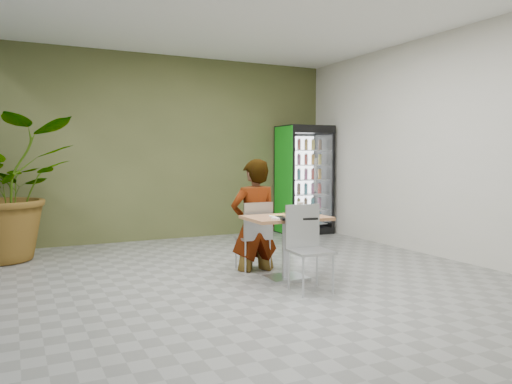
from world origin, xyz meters
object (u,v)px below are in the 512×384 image
cafeteria_tray (296,218)px  seated_woman (254,227)px  potted_plant (4,189)px  beverage_fridge (304,180)px  chair_far (255,231)px  soda_cup (300,209)px  chair_near (306,240)px  dining_table (286,235)px

cafeteria_tray → seated_woman: bearing=96.9°
potted_plant → beverage_fridge: bearing=3.8°
chair_far → soda_cup: (0.35, -0.50, 0.31)m
chair_near → seated_woman: seated_woman is taller
seated_woman → chair_near: bearing=97.5°
chair_far → chair_near: chair_near is taller
beverage_fridge → potted_plant: 5.10m
cafeteria_tray → beverage_fridge: size_ratio=0.20×
dining_table → chair_near: bearing=-93.1°
chair_far → seated_woman: bearing=-93.1°
chair_near → seated_woman: 1.10m
dining_table → seated_woman: seated_woman is taller
chair_near → potted_plant: 4.36m
chair_far → beverage_fridge: (2.24, 2.46, 0.50)m
chair_far → cafeteria_tray: 0.87m
cafeteria_tray → potted_plant: bearing=135.1°
chair_near → beverage_fridge: beverage_fridge is taller
seated_woman → beverage_fridge: bearing=-130.1°
dining_table → soda_cup: (0.23, 0.07, 0.29)m
seated_woman → cafeteria_tray: (0.10, -0.87, 0.20)m
chair_far → beverage_fridge: 3.36m
chair_near → cafeteria_tray: 0.32m
soda_cup → cafeteria_tray: soda_cup is taller
soda_cup → beverage_fridge: beverage_fridge is taller
dining_table → chair_near: size_ratio=1.03×
chair_near → potted_plant: (-2.94, 3.18, 0.46)m
chair_far → seated_woman: size_ratio=0.51×
seated_woman → soda_cup: 0.70m
seated_woman → dining_table: bearing=103.7°
chair_near → soda_cup: bearing=69.8°
chair_far → potted_plant: (-2.85, 2.13, 0.49)m
dining_table → potted_plant: bearing=137.8°
seated_woman → potted_plant: potted_plant is taller
dining_table → potted_plant: (-2.97, 2.69, 0.47)m
dining_table → cafeteria_tray: 0.34m
chair_near → potted_plant: potted_plant is taller
cafeteria_tray → chair_near: bearing=-93.0°
soda_cup → potted_plant: 4.14m
soda_cup → cafeteria_tray: size_ratio=0.37×
chair_far → soda_cup: 0.68m
dining_table → chair_far: 0.58m
cafeteria_tray → potted_plant: 4.18m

